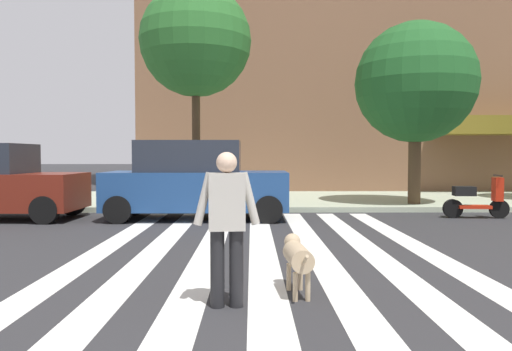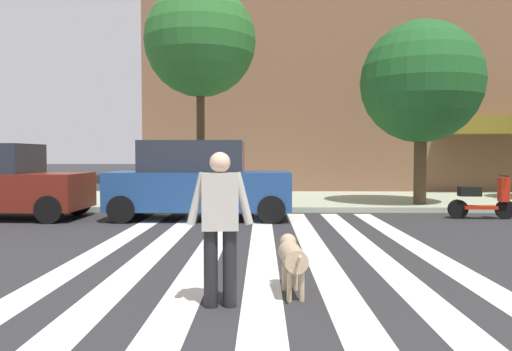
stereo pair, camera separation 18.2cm
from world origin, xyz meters
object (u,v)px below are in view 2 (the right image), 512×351
parked_car_behind_first (199,181)px  pedestrian_dog_walker (220,220)px  street_tree_middle (421,83)px  dog_on_leash (292,256)px  street_tree_nearest (200,42)px  parked_scooter (482,200)px

parked_car_behind_first → pedestrian_dog_walker: bearing=-80.7°
street_tree_middle → pedestrian_dog_walker: 11.09m
dog_on_leash → street_tree_middle: bearing=64.1°
street_tree_nearest → parked_car_behind_first: bearing=-84.2°
parked_car_behind_first → street_tree_nearest: 4.51m
pedestrian_dog_walker → street_tree_middle: bearing=61.4°
street_tree_middle → parked_car_behind_first: bearing=-159.7°
street_tree_middle → pedestrian_dog_walker: bearing=-118.6°
parked_scooter → pedestrian_dog_walker: size_ratio=1.00×
dog_on_leash → parked_car_behind_first: bearing=106.4°
pedestrian_dog_walker → parked_car_behind_first: bearing=99.3°
parked_scooter → street_tree_nearest: bearing=164.5°
street_tree_nearest → dog_on_leash: (2.16, -8.75, -4.47)m
parked_car_behind_first → dog_on_leash: (1.94, -6.62, -0.50)m
street_tree_middle → pedestrian_dog_walker: street_tree_middle is taller
parked_car_behind_first → pedestrian_dog_walker: parked_car_behind_first is taller
parked_car_behind_first → street_tree_nearest: bearing=95.8°
street_tree_nearest → pedestrian_dog_walker: size_ratio=3.91×
parked_car_behind_first → pedestrian_dog_walker: 7.18m
street_tree_nearest → dog_on_leash: bearing=-76.1°
street_tree_middle → pedestrian_dog_walker: size_ratio=3.29×
parked_scooter → pedestrian_dog_walker: pedestrian_dog_walker is taller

